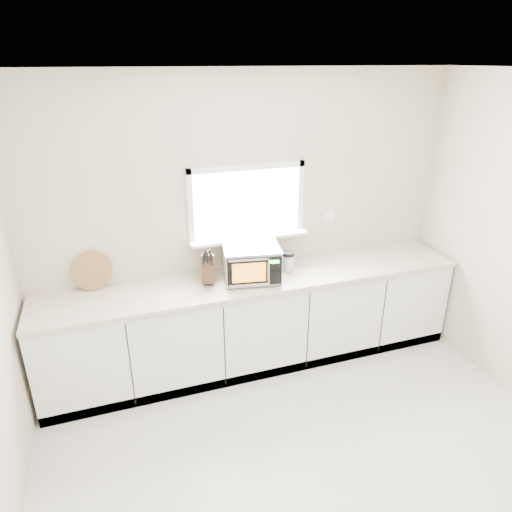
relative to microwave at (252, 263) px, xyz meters
name	(u,v)px	position (x,y,z in m)	size (l,w,h in m)	color
ground	(338,506)	(0.06, -1.67, -1.09)	(4.00, 4.00, 0.00)	beige
back_wall	(247,221)	(0.06, 0.33, 0.28)	(4.00, 0.17, 2.70)	beige
cabinets	(257,322)	(0.06, 0.03, -0.65)	(3.92, 0.60, 0.88)	white
countertop	(257,280)	(0.06, 0.02, -0.19)	(3.92, 0.64, 0.04)	beige
microwave	(252,263)	(0.00, 0.00, 0.00)	(0.55, 0.47, 0.32)	black
knife_block	(208,268)	(-0.38, 0.07, -0.02)	(0.17, 0.25, 0.34)	#4A331A
cutting_board	(92,271)	(-1.35, 0.27, 0.00)	(0.34, 0.34, 0.02)	olive
coffee_grinder	(288,262)	(0.38, 0.06, -0.07)	(0.13, 0.13, 0.20)	#B1B4B9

